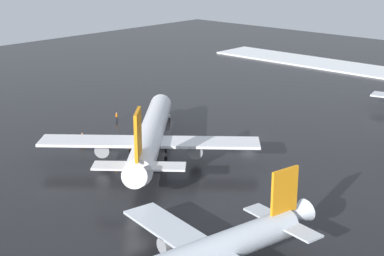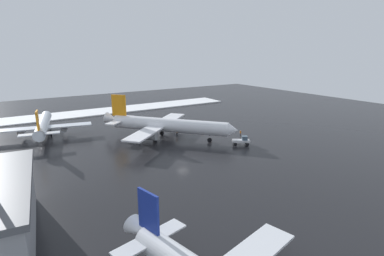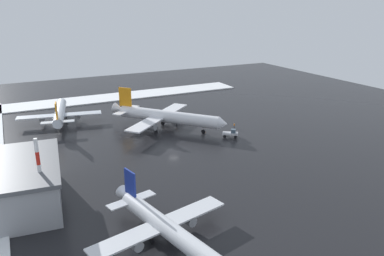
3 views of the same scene
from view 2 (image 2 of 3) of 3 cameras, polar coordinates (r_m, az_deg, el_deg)
The scene contains 10 objects.
ground_plane at distance 69.67m, azimuth -1.78°, elevation -6.29°, with size 240.00×240.00×0.00m, color black.
snow_bank_left at distance 129.76m, azimuth -17.15°, elevation 2.99°, with size 14.00×116.00×0.40m, color white.
airplane_distant_tail at distance 86.36m, azimuth -4.98°, elevation 0.58°, with size 33.47×30.88×12.10m.
airplane_parked_portside at distance 99.59m, azimuth -26.48°, elevation 0.51°, with size 32.67×27.32×9.75m.
pushback_tug at distance 81.78m, azimuth 9.51°, elevation -2.34°, with size 4.41×5.04×2.50m.
ground_crew_near_tug at distance 96.36m, azimuth 2.00°, elevation 0.25°, with size 0.36×0.36×1.71m.
ground_crew_beside_wing at distance 89.80m, azimuth -2.89°, elevation -0.83°, with size 0.36×0.36×1.71m.
ground_crew_by_nose_gear at distance 90.29m, azimuth 9.23°, elevation -0.92°, with size 0.36×0.36×1.71m.
traffic_cone_near_nose at distance 84.53m, azimuth 3.64°, elevation -2.32°, with size 0.36×0.36×0.55m, color orange.
traffic_cone_mid_line at distance 93.50m, azimuth -6.91°, elevation -0.74°, with size 0.36×0.36×0.55m, color orange.
Camera 2 is at (56.00, -33.21, 24.80)m, focal length 28.00 mm.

